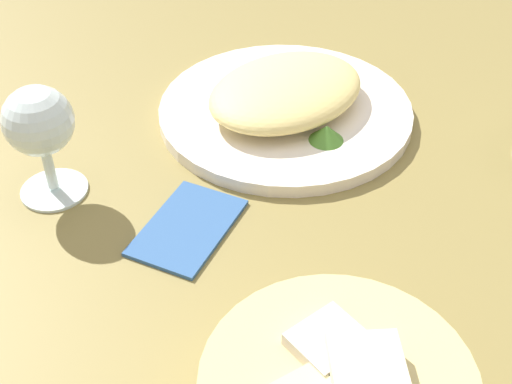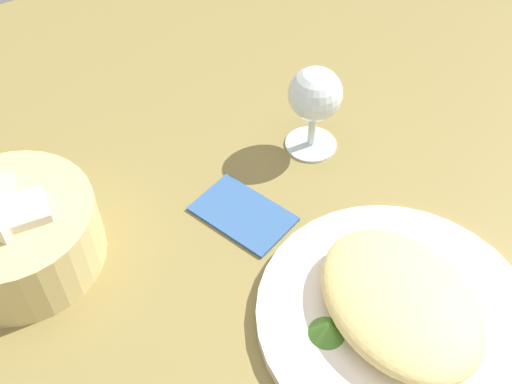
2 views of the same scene
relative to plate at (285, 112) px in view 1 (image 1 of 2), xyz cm
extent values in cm
cube|color=olive|center=(9.12, 9.80, -1.70)|extent=(140.00, 140.00, 2.00)
cylinder|color=white|center=(0.00, 0.00, 0.00)|extent=(27.71, 27.71, 1.40)
ellipsoid|color=#EAD27C|center=(0.00, 0.00, 2.64)|extent=(19.68, 15.69, 3.88)
cone|color=#4A832C|center=(2.01, 7.18, 1.59)|extent=(3.61, 3.61, 1.78)
cube|color=beige|center=(26.45, 25.96, 5.54)|extent=(5.01, 4.65, 4.42)
cylinder|color=silver|center=(24.76, -8.18, -0.40)|extent=(6.47, 6.47, 0.60)
cylinder|color=silver|center=(24.76, -8.18, 2.08)|extent=(1.00, 1.00, 4.37)
sphere|color=silver|center=(24.76, -8.18, 7.52)|extent=(6.51, 6.51, 6.51)
cube|color=#30588E|center=(19.76, 5.24, -0.30)|extent=(12.59, 9.96, 0.80)
camera|label=1|loc=(50.39, 41.56, 43.45)|focal=49.73mm
camera|label=2|loc=(-19.15, 29.31, 53.66)|focal=43.74mm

